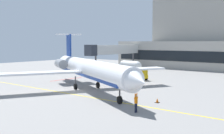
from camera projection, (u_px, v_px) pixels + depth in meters
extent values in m
cube|color=gray|center=(73.00, 92.00, 41.55)|extent=(120.00, 120.00, 0.10)
cube|color=yellow|center=(65.00, 93.00, 40.31)|extent=(108.00, 0.24, 0.01)
cube|color=red|center=(67.00, 79.00, 55.28)|extent=(0.30, 8.00, 0.01)
cube|color=#ADA89E|center=(218.00, 56.00, 72.94)|extent=(56.31, 10.46, 7.30)
cube|color=#9F9A91|center=(210.00, 18.00, 76.32)|extent=(30.77, 7.32, 12.32)
cube|color=black|center=(210.00, 57.00, 68.91)|extent=(54.06, 0.12, 2.70)
cube|color=silver|center=(117.00, 49.00, 75.75)|extent=(1.40, 17.85, 2.40)
cube|color=#2D333D|center=(91.00, 50.00, 68.24)|extent=(2.40, 2.00, 2.64)
cylinder|color=#4C4C51|center=(133.00, 60.00, 81.71)|extent=(0.44, 0.44, 3.95)
cylinder|color=#4C4C51|center=(96.00, 63.00, 69.81)|extent=(0.44, 0.44, 3.95)
cylinder|color=white|center=(90.00, 69.00, 42.39)|extent=(25.70, 14.68, 2.76)
cube|color=navy|center=(90.00, 74.00, 42.45)|extent=(23.13, 13.22, 0.50)
cone|color=white|center=(138.00, 81.00, 29.03)|extent=(3.92, 3.77, 2.70)
cone|color=white|center=(64.00, 62.00, 56.00)|extent=(4.25, 3.70, 2.34)
cube|color=white|center=(130.00, 69.00, 46.30)|extent=(7.56, 11.63, 0.28)
cube|color=white|center=(39.00, 73.00, 40.53)|extent=(7.56, 11.63, 0.28)
cylinder|color=gray|center=(85.00, 63.00, 51.22)|extent=(3.64, 2.83, 1.52)
cylinder|color=gray|center=(61.00, 64.00, 49.49)|extent=(3.64, 2.83, 1.52)
cube|color=navy|center=(69.00, 45.00, 52.58)|extent=(2.33, 1.32, 3.96)
cube|color=white|center=(69.00, 34.00, 52.41)|extent=(3.70, 4.81, 0.20)
cylinder|color=#3F3F44|center=(120.00, 92.00, 33.06)|extent=(0.20, 0.20, 1.33)
cylinder|color=black|center=(120.00, 100.00, 33.14)|extent=(0.96, 0.72, 0.90)
cylinder|color=#3F3F44|center=(98.00, 79.00, 44.51)|extent=(0.20, 0.20, 1.33)
cylinder|color=black|center=(98.00, 85.00, 44.58)|extent=(0.96, 0.72, 0.90)
cylinder|color=#3F3F44|center=(75.00, 81.00, 43.08)|extent=(0.20, 0.20, 1.33)
cylinder|color=black|center=(75.00, 87.00, 43.15)|extent=(0.96, 0.72, 0.90)
cube|color=#E5B20C|center=(140.00, 76.00, 53.91)|extent=(2.86, 1.48, 0.68)
cube|color=#C3970A|center=(143.00, 71.00, 53.33)|extent=(1.15, 1.31, 1.32)
cylinder|color=black|center=(146.00, 78.00, 53.87)|extent=(0.70, 0.29, 0.70)
cylinder|color=black|center=(142.00, 79.00, 52.76)|extent=(0.70, 0.29, 0.70)
cylinder|color=black|center=(137.00, 77.00, 55.13)|extent=(0.70, 0.29, 0.70)
cylinder|color=black|center=(133.00, 78.00, 54.01)|extent=(0.70, 0.29, 0.70)
cube|color=#1E4CB2|center=(119.00, 71.00, 64.16)|extent=(3.93, 3.60, 0.58)
cube|color=#1A4197|center=(115.00, 67.00, 64.13)|extent=(2.12, 2.15, 1.12)
cylinder|color=black|center=(114.00, 73.00, 63.35)|extent=(0.73, 0.65, 0.70)
cylinder|color=black|center=(114.00, 72.00, 65.12)|extent=(0.73, 0.65, 0.70)
cylinder|color=black|center=(125.00, 73.00, 63.25)|extent=(0.73, 0.65, 0.70)
cylinder|color=black|center=(125.00, 72.00, 65.03)|extent=(0.73, 0.65, 0.70)
cylinder|color=white|center=(130.00, 65.00, 70.90)|extent=(4.59, 2.50, 2.15)
sphere|color=white|center=(137.00, 66.00, 69.35)|extent=(2.11, 2.11, 2.11)
sphere|color=white|center=(124.00, 65.00, 72.44)|extent=(2.11, 2.11, 2.11)
cube|color=#59595B|center=(126.00, 70.00, 71.85)|extent=(0.60, 1.94, 0.35)
cube|color=#59595B|center=(135.00, 71.00, 70.16)|extent=(0.60, 1.94, 0.35)
cylinder|color=#191E33|center=(135.00, 108.00, 29.04)|extent=(0.18, 0.18, 0.94)
cylinder|color=#191E33|center=(136.00, 108.00, 29.21)|extent=(0.18, 0.18, 0.94)
cylinder|color=orange|center=(136.00, 100.00, 29.06)|extent=(0.34, 0.34, 0.65)
sphere|color=tan|center=(136.00, 96.00, 29.02)|extent=(0.24, 0.24, 0.24)
cylinder|color=orange|center=(135.00, 97.00, 28.84)|extent=(0.14, 0.40, 0.50)
cylinder|color=#F2590C|center=(135.00, 94.00, 28.82)|extent=(0.06, 0.06, 0.28)
cylinder|color=orange|center=(137.00, 96.00, 29.21)|extent=(0.14, 0.40, 0.50)
cylinder|color=#F2590C|center=(137.00, 94.00, 29.19)|extent=(0.06, 0.06, 0.28)
cone|color=orange|center=(116.00, 85.00, 45.80)|extent=(0.36, 0.36, 0.55)
cube|color=black|center=(116.00, 87.00, 45.82)|extent=(0.47, 0.47, 0.04)
cone|color=orange|center=(157.00, 100.00, 33.80)|extent=(0.36, 0.36, 0.55)
cube|color=black|center=(157.00, 103.00, 33.83)|extent=(0.47, 0.47, 0.04)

